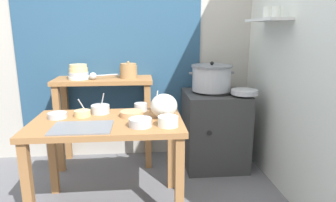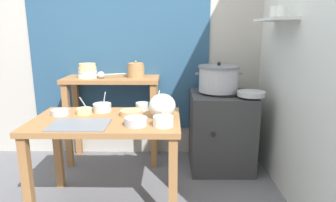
{
  "view_description": "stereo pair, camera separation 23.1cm",
  "coord_description": "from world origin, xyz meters",
  "px_view_note": "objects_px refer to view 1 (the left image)",
  "views": [
    {
      "loc": [
        0.17,
        -2.11,
        1.36
      ],
      "look_at": [
        0.38,
        0.14,
        0.82
      ],
      "focal_mm": 31.47,
      "sensor_mm": 36.0,
      "label": 1
    },
    {
      "loc": [
        0.4,
        -2.11,
        1.36
      ],
      "look_at": [
        0.38,
        0.14,
        0.82
      ],
      "focal_mm": 31.47,
      "sensor_mm": 36.0,
      "label": 2
    }
  ],
  "objects_px": {
    "bowl_stack_enamel": "(79,72)",
    "prep_bowl_3": "(140,122)",
    "wide_pan": "(244,92)",
    "prep_bowl_7": "(158,106)",
    "ladle": "(94,76)",
    "prep_bowl_2": "(57,115)",
    "stove_block": "(214,129)",
    "prep_bowl_1": "(168,121)",
    "prep_table": "(108,135)",
    "prep_bowl_0": "(141,107)",
    "steamer_pot": "(211,78)",
    "clay_pot": "(129,71)",
    "back_shelf_table": "(105,100)",
    "prep_bowl_6": "(100,109)",
    "prep_bowl_5": "(132,113)",
    "prep_bowl_4": "(82,113)",
    "serving_tray": "(82,128)",
    "plastic_bag": "(164,106)"
  },
  "relations": [
    {
      "from": "prep_bowl_6",
      "to": "prep_bowl_7",
      "type": "bearing_deg",
      "value": 5.27
    },
    {
      "from": "wide_pan",
      "to": "back_shelf_table",
      "type": "bearing_deg",
      "value": 166.67
    },
    {
      "from": "stove_block",
      "to": "prep_bowl_1",
      "type": "xyz_separation_m",
      "value": [
        -0.55,
        -0.88,
        0.37
      ]
    },
    {
      "from": "stove_block",
      "to": "prep_bowl_2",
      "type": "distance_m",
      "value": 1.54
    },
    {
      "from": "steamer_pot",
      "to": "prep_bowl_2",
      "type": "xyz_separation_m",
      "value": [
        -1.32,
        -0.64,
        -0.17
      ]
    },
    {
      "from": "stove_block",
      "to": "prep_bowl_5",
      "type": "relative_size",
      "value": 4.39
    },
    {
      "from": "wide_pan",
      "to": "prep_bowl_0",
      "type": "height_order",
      "value": "wide_pan"
    },
    {
      "from": "prep_bowl_4",
      "to": "prep_bowl_5",
      "type": "height_order",
      "value": "prep_bowl_4"
    },
    {
      "from": "bowl_stack_enamel",
      "to": "plastic_bag",
      "type": "relative_size",
      "value": 0.99
    },
    {
      "from": "prep_bowl_1",
      "to": "prep_bowl_3",
      "type": "distance_m",
      "value": 0.19
    },
    {
      "from": "ladle",
      "to": "prep_bowl_2",
      "type": "distance_m",
      "value": 0.73
    },
    {
      "from": "steamer_pot",
      "to": "ladle",
      "type": "distance_m",
      "value": 1.14
    },
    {
      "from": "prep_bowl_4",
      "to": "prep_bowl_7",
      "type": "distance_m",
      "value": 0.6
    },
    {
      "from": "wide_pan",
      "to": "prep_bowl_7",
      "type": "bearing_deg",
      "value": -161.09
    },
    {
      "from": "back_shelf_table",
      "to": "stove_block",
      "type": "distance_m",
      "value": 1.15
    },
    {
      "from": "stove_block",
      "to": "steamer_pot",
      "type": "height_order",
      "value": "steamer_pot"
    },
    {
      "from": "prep_bowl_6",
      "to": "prep_bowl_0",
      "type": "bearing_deg",
      "value": 7.58
    },
    {
      "from": "stove_block",
      "to": "steamer_pot",
      "type": "distance_m",
      "value": 0.53
    },
    {
      "from": "clay_pot",
      "to": "prep_bowl_1",
      "type": "bearing_deg",
      "value": -73.42
    },
    {
      "from": "back_shelf_table",
      "to": "clay_pot",
      "type": "xyz_separation_m",
      "value": [
        0.25,
        0.0,
        0.29
      ]
    },
    {
      "from": "prep_table",
      "to": "ladle",
      "type": "xyz_separation_m",
      "value": [
        -0.2,
        0.78,
        0.33
      ]
    },
    {
      "from": "back_shelf_table",
      "to": "prep_bowl_3",
      "type": "bearing_deg",
      "value": -70.19
    },
    {
      "from": "wide_pan",
      "to": "prep_bowl_2",
      "type": "bearing_deg",
      "value": -164.81
    },
    {
      "from": "prep_bowl_3",
      "to": "prep_bowl_4",
      "type": "relative_size",
      "value": 1.09
    },
    {
      "from": "stove_block",
      "to": "clay_pot",
      "type": "distance_m",
      "value": 1.05
    },
    {
      "from": "clay_pot",
      "to": "serving_tray",
      "type": "bearing_deg",
      "value": -105.42
    },
    {
      "from": "prep_bowl_3",
      "to": "prep_bowl_7",
      "type": "height_order",
      "value": "prep_bowl_7"
    },
    {
      "from": "bowl_stack_enamel",
      "to": "prep_bowl_7",
      "type": "xyz_separation_m",
      "value": [
        0.74,
        -0.58,
        -0.21
      ]
    },
    {
      "from": "plastic_bag",
      "to": "prep_bowl_0",
      "type": "distance_m",
      "value": 0.28
    },
    {
      "from": "serving_tray",
      "to": "prep_bowl_4",
      "type": "relative_size",
      "value": 2.73
    },
    {
      "from": "bowl_stack_enamel",
      "to": "ladle",
      "type": "bearing_deg",
      "value": -15.06
    },
    {
      "from": "prep_bowl_0",
      "to": "prep_bowl_1",
      "type": "bearing_deg",
      "value": -65.81
    },
    {
      "from": "bowl_stack_enamel",
      "to": "prep_bowl_3",
      "type": "relative_size",
      "value": 1.26
    },
    {
      "from": "prep_bowl_1",
      "to": "prep_bowl_2",
      "type": "xyz_separation_m",
      "value": [
        -0.81,
        0.27,
        -0.01
      ]
    },
    {
      "from": "prep_bowl_0",
      "to": "prep_bowl_2",
      "type": "distance_m",
      "value": 0.64
    },
    {
      "from": "back_shelf_table",
      "to": "bowl_stack_enamel",
      "type": "height_order",
      "value": "bowl_stack_enamel"
    },
    {
      "from": "prep_bowl_6",
      "to": "prep_bowl_7",
      "type": "xyz_separation_m",
      "value": [
        0.46,
        0.04,
        0.0
      ]
    },
    {
      "from": "back_shelf_table",
      "to": "prep_bowl_5",
      "type": "distance_m",
      "value": 0.81
    },
    {
      "from": "prep_table",
      "to": "prep_bowl_2",
      "type": "relative_size",
      "value": 7.81
    },
    {
      "from": "back_shelf_table",
      "to": "prep_table",
      "type": "bearing_deg",
      "value": -81.92
    },
    {
      "from": "prep_bowl_1",
      "to": "prep_table",
      "type": "bearing_deg",
      "value": 158.18
    },
    {
      "from": "wide_pan",
      "to": "prep_bowl_0",
      "type": "relative_size",
      "value": 2.39
    },
    {
      "from": "prep_bowl_1",
      "to": "steamer_pot",
      "type": "bearing_deg",
      "value": 60.42
    },
    {
      "from": "prep_table",
      "to": "ladle",
      "type": "height_order",
      "value": "ladle"
    },
    {
      "from": "steamer_pot",
      "to": "clay_pot",
      "type": "bearing_deg",
      "value": 172.32
    },
    {
      "from": "bowl_stack_enamel",
      "to": "wide_pan",
      "type": "height_order",
      "value": "bowl_stack_enamel"
    },
    {
      "from": "bowl_stack_enamel",
      "to": "prep_table",
      "type": "bearing_deg",
      "value": -66.76
    },
    {
      "from": "steamer_pot",
      "to": "prep_bowl_5",
      "type": "xyz_separation_m",
      "value": [
        -0.77,
        -0.64,
        -0.17
      ]
    },
    {
      "from": "clay_pot",
      "to": "prep_bowl_6",
      "type": "xyz_separation_m",
      "value": [
        -0.2,
        -0.64,
        -0.22
      ]
    },
    {
      "from": "steamer_pot",
      "to": "prep_bowl_1",
      "type": "xyz_separation_m",
      "value": [
        -0.51,
        -0.9,
        -0.15
      ]
    }
  ]
}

